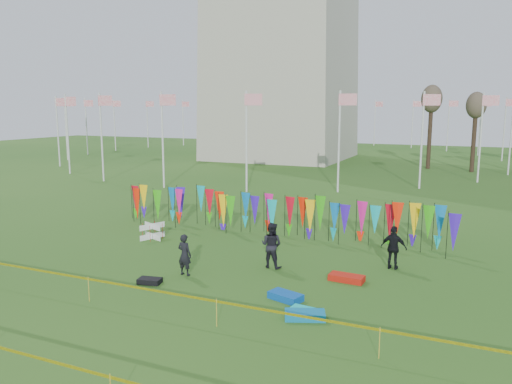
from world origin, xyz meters
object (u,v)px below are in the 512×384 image
at_px(kite_bag_red, 347,278).
at_px(person_right, 394,248).
at_px(kite_bag_blue, 286,296).
at_px(kite_bag_teal, 305,315).
at_px(box_kite, 152,231).
at_px(person_left, 185,255).
at_px(person_mid, 271,245).
at_px(kite_bag_turquoise, 306,312).
at_px(kite_bag_black, 150,281).

bearing_deg(kite_bag_red, person_right, 57.64).
distance_m(kite_bag_blue, kite_bag_teal, 1.69).
xyz_separation_m(box_kite, kite_bag_red, (10.63, -2.18, -0.29)).
distance_m(person_left, kite_bag_red, 6.48).
relative_size(person_mid, kite_bag_red, 1.45).
bearing_deg(kite_bag_teal, kite_bag_turquoise, 98.14).
bearing_deg(kite_bag_turquoise, kite_bag_red, 83.67).
height_order(kite_bag_red, kite_bag_teal, same).
bearing_deg(kite_bag_blue, person_right, 59.68).
xyz_separation_m(person_right, kite_bag_black, (-8.29, -5.56, -0.82)).
xyz_separation_m(person_right, kite_bag_blue, (-2.93, -5.01, -0.79)).
distance_m(person_left, person_mid, 3.66).
bearing_deg(kite_bag_turquoise, box_kite, 149.78).
bearing_deg(person_right, kite_bag_black, 38.75).
distance_m(box_kite, kite_bag_black, 6.68).
distance_m(person_mid, kite_bag_teal, 5.38).
xyz_separation_m(person_left, kite_bag_red, (6.14, 1.94, -0.73)).
xyz_separation_m(kite_bag_blue, kite_bag_black, (-5.36, -0.55, -0.02)).
bearing_deg(kite_bag_black, person_mid, 46.30).
bearing_deg(person_mid, kite_bag_teal, 127.84).
relative_size(kite_bag_red, kite_bag_teal, 1.05).
height_order(person_left, person_right, person_right).
distance_m(kite_bag_turquoise, kite_bag_red, 3.79).
xyz_separation_m(kite_bag_turquoise, kite_bag_black, (-6.45, 0.45, -0.01)).
distance_m(box_kite, kite_bag_red, 10.86).
height_order(box_kite, kite_bag_turquoise, box_kite).
xyz_separation_m(box_kite, kite_bag_teal, (10.25, -6.21, -0.29)).
height_order(box_kite, kite_bag_black, box_kite).
relative_size(person_right, kite_bag_teal, 1.43).
bearing_deg(kite_bag_turquoise, person_left, 162.27).
distance_m(person_right, kite_bag_red, 2.77).
xyz_separation_m(kite_bag_red, kite_bag_black, (-6.87, -3.32, -0.02)).
bearing_deg(kite_bag_red, kite_bag_blue, -118.59).
relative_size(person_right, kite_bag_blue, 1.55).
bearing_deg(person_left, kite_bag_black, 67.86).
xyz_separation_m(kite_bag_black, kite_bag_teal, (6.49, -0.71, 0.02)).
xyz_separation_m(person_right, kite_bag_turquoise, (-1.84, -6.01, -0.81)).
distance_m(person_right, kite_bag_turquoise, 6.34).
distance_m(person_left, kite_bag_blue, 4.77).
bearing_deg(kite_bag_blue, kite_bag_red, 61.41).
distance_m(person_mid, kite_bag_black, 5.21).
bearing_deg(kite_bag_red, kite_bag_teal, -95.39).
height_order(box_kite, person_left, person_left).
height_order(person_mid, kite_bag_teal, person_mid).
xyz_separation_m(kite_bag_turquoise, kite_bag_blue, (-1.09, 1.00, 0.02)).
bearing_deg(person_right, kite_bag_red, 62.52).
bearing_deg(person_left, kite_bag_blue, 175.37).
bearing_deg(person_mid, person_right, -154.49).
height_order(person_left, kite_bag_red, person_left).
distance_m(box_kite, person_left, 6.11).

